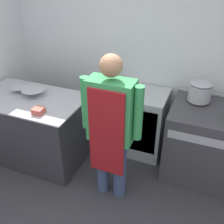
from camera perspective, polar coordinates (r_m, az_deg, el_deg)
The scene contains 9 objects.
wall_back at distance 3.52m, azimuth 4.64°, elevation 13.97°, with size 8.00×0.05×2.70m.
prep_counter at distance 3.54m, azimuth -16.47°, elevation -3.43°, with size 1.32×0.80×0.89m.
stove at distance 3.35m, azimuth 20.48°, elevation -6.32°, with size 0.99×0.79×0.92m.
fridge_unit at distance 3.55m, azimuth 6.53°, elevation -2.31°, with size 0.60×0.56×0.87m.
person_cook at distance 2.59m, azimuth -0.26°, elevation -2.74°, with size 0.63×0.24×1.65m.
mixing_bowl at distance 3.34m, azimuth -16.73°, elevation 4.04°, with size 0.28×0.28×0.09m.
small_bowl at distance 3.50m, azimuth -19.77°, elevation 4.55°, with size 0.18×0.18×0.06m.
plastic_tub at distance 2.95m, azimuth -15.71°, elevation 0.25°, with size 0.11×0.11×0.06m.
stock_pot at distance 3.18m, azimuth 18.62°, elevation 4.35°, with size 0.26×0.26×0.23m.
Camera 1 is at (0.99, -1.13, 2.38)m, focal length 42.00 mm.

